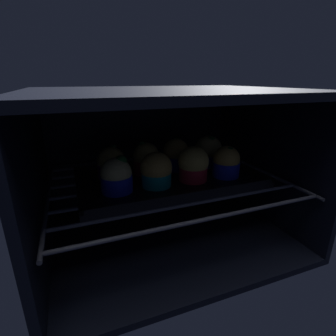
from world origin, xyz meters
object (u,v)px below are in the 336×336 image
muffin_row0_col1 (156,171)px  muffin_row1_col2 (176,155)px  baking_tray (168,178)px  muffin_row0_col2 (193,165)px  muffin_row0_col0 (117,176)px  muffin_row0_col3 (226,162)px  muffin_row1_col0 (111,164)px  muffin_row1_col1 (146,159)px  muffin_row1_col3 (208,152)px

muffin_row0_col1 → muffin_row1_col2: muffin_row1_col2 is taller
baking_tray → muffin_row0_col2: 7.54cm
baking_tray → muffin_row0_col0: 14.25cm
muffin_row0_col0 → muffin_row0_col3: size_ratio=1.04×
baking_tray → muffin_row0_col3: (13.19, -4.67, 3.94)cm
muffin_row0_col3 → muffin_row0_col0: bearing=179.2°
muffin_row1_col0 → muffin_row0_col0: bearing=-92.1°
muffin_row1_col1 → muffin_row1_col3: bearing=0.3°
muffin_row1_col0 → muffin_row1_col3: 25.89cm
muffin_row0_col1 → muffin_row0_col2: size_ratio=0.95×
muffin_row1_col1 → muffin_row1_col2: same height
muffin_row0_col3 → muffin_row0_col1: bearing=179.2°
muffin_row1_col3 → muffin_row0_col1: bearing=-154.3°
muffin_row0_col2 → muffin_row1_col0: 19.30cm
muffin_row0_col0 → muffin_row1_col1: muffin_row1_col1 is taller
muffin_row0_col1 → muffin_row0_col3: size_ratio=1.03×
muffin_row1_col2 → muffin_row1_col3: 9.22cm
muffin_row1_col1 → muffin_row1_col3: (17.37, 0.11, 0.24)cm
baking_tray → muffin_row0_col0: size_ratio=5.46×
baking_tray → muffin_row1_col2: muffin_row1_col2 is taller
muffin_row1_col0 → muffin_row1_col3: (25.88, -0.20, 0.49)cm
muffin_row0_col3 → muffin_row1_col3: bearing=90.3°
muffin_row0_col0 → muffin_row1_col0: (0.31, 8.53, 0.01)cm
muffin_row1_col1 → muffin_row1_col3: same height
muffin_row0_col3 → muffin_row1_col2: size_ratio=0.91×
muffin_row0_col2 → muffin_row0_col1: bearing=-179.3°
muffin_row1_col2 → muffin_row1_col3: size_ratio=0.98×
muffin_row0_col3 → muffin_row1_col2: muffin_row1_col2 is taller
muffin_row1_col0 → muffin_row1_col2: muffin_row1_col2 is taller
muffin_row1_col2 → muffin_row1_col1: bearing=-175.5°
muffin_row1_col0 → muffin_row1_col2: bearing=1.2°
muffin_row0_col2 → muffin_row0_col3: (8.62, -0.37, -0.25)cm
muffin_row1_col0 → muffin_row1_col3: muffin_row1_col3 is taller
muffin_row0_col0 → muffin_row0_col3: (26.23, -0.39, 0.10)cm
baking_tray → muffin_row1_col3: (13.15, 4.04, 4.34)cm
muffin_row1_col0 → muffin_row1_col3: size_ratio=0.94×
baking_tray → muffin_row0_col3: muffin_row0_col3 is taller
muffin_row1_col3 → muffin_row1_col1: bearing=-179.7°
muffin_row1_col0 → muffin_row1_col2: 16.69cm
muffin_row0_col2 → muffin_row1_col2: muffin_row1_col2 is taller
muffin_row0_col3 → muffin_row0_col2: bearing=177.6°
muffin_row0_col2 → muffin_row1_col1: (-8.78, 8.24, -0.08)cm
muffin_row0_col0 → muffin_row0_col1: same height
muffin_row0_col3 → muffin_row1_col3: size_ratio=0.90×
muffin_row1_col3 → baking_tray: bearing=-162.9°
baking_tray → muffin_row1_col0: muffin_row1_col0 is taller
muffin_row0_col0 → muffin_row0_col2: bearing=-0.1°
baking_tray → muffin_row1_col1: muffin_row1_col1 is taller
muffin_row0_col2 → muffin_row1_col3: 11.97cm
muffin_row0_col2 → muffin_row1_col1: 12.04cm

